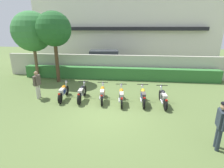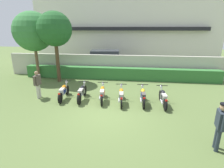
% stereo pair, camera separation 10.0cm
% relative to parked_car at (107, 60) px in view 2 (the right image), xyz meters
% --- Properties ---
extents(ground, '(60.00, 60.00, 0.00)m').
position_rel_parked_car_xyz_m(ground, '(1.54, -9.48, -0.94)').
color(ground, '#566B38').
extents(building, '(20.09, 6.50, 7.34)m').
position_rel_parked_car_xyz_m(building, '(1.54, 5.63, 2.74)').
color(building, silver).
rests_on(building, ground).
extents(compound_wall, '(19.08, 0.30, 1.83)m').
position_rel_parked_car_xyz_m(compound_wall, '(1.54, -2.63, -0.02)').
color(compound_wall, '#BCB7A8').
rests_on(compound_wall, ground).
extents(hedge_row, '(15.27, 0.70, 0.95)m').
position_rel_parked_car_xyz_m(hedge_row, '(1.54, -3.33, -0.46)').
color(hedge_row, '#337033').
rests_on(hedge_row, ground).
extents(parked_car, '(4.68, 2.49, 1.89)m').
position_rel_parked_car_xyz_m(parked_car, '(0.00, 0.00, 0.00)').
color(parked_car, black).
rests_on(parked_car, ground).
extents(tree_near_inspector, '(2.95, 2.95, 5.15)m').
position_rel_parked_car_xyz_m(tree_near_inspector, '(-4.96, -3.92, 2.72)').
color(tree_near_inspector, brown).
rests_on(tree_near_inspector, ground).
extents(tree_far_side, '(2.43, 2.43, 5.07)m').
position_rel_parked_car_xyz_m(tree_far_side, '(-2.96, -4.52, 2.89)').
color(tree_far_side, '#4C3823').
rests_on(tree_far_side, ground).
extents(motorcycle_in_row_0, '(0.60, 1.89, 0.95)m').
position_rel_parked_car_xyz_m(motorcycle_in_row_0, '(-1.23, -7.86, -0.49)').
color(motorcycle_in_row_0, black).
rests_on(motorcycle_in_row_0, ground).
extents(motorcycle_in_row_1, '(0.60, 1.94, 0.97)m').
position_rel_parked_car_xyz_m(motorcycle_in_row_1, '(-0.14, -7.87, -0.48)').
color(motorcycle_in_row_1, black).
rests_on(motorcycle_in_row_1, ground).
extents(motorcycle_in_row_2, '(0.60, 1.89, 0.96)m').
position_rel_parked_car_xyz_m(motorcycle_in_row_2, '(1.03, -7.87, -0.49)').
color(motorcycle_in_row_2, black).
rests_on(motorcycle_in_row_2, ground).
extents(motorcycle_in_row_3, '(0.60, 1.90, 0.94)m').
position_rel_parked_car_xyz_m(motorcycle_in_row_3, '(2.10, -8.04, -0.50)').
color(motorcycle_in_row_3, black).
rests_on(motorcycle_in_row_3, ground).
extents(motorcycle_in_row_4, '(0.60, 1.84, 0.96)m').
position_rel_parked_car_xyz_m(motorcycle_in_row_4, '(3.25, -7.98, -0.49)').
color(motorcycle_in_row_4, black).
rests_on(motorcycle_in_row_4, ground).
extents(motorcycle_in_row_5, '(0.60, 1.90, 0.94)m').
position_rel_parked_car_xyz_m(motorcycle_in_row_5, '(4.30, -8.02, -0.50)').
color(motorcycle_in_row_5, black).
rests_on(motorcycle_in_row_5, ground).
extents(inspector_person, '(0.22, 0.65, 1.60)m').
position_rel_parked_car_xyz_m(inspector_person, '(-2.73, -7.90, 0.01)').
color(inspector_person, beige).
rests_on(inspector_person, ground).
extents(officer_0, '(0.30, 0.66, 1.67)m').
position_rel_parked_car_xyz_m(officer_0, '(5.55, -11.48, 0.05)').
color(officer_0, '#28333D').
rests_on(officer_0, ground).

